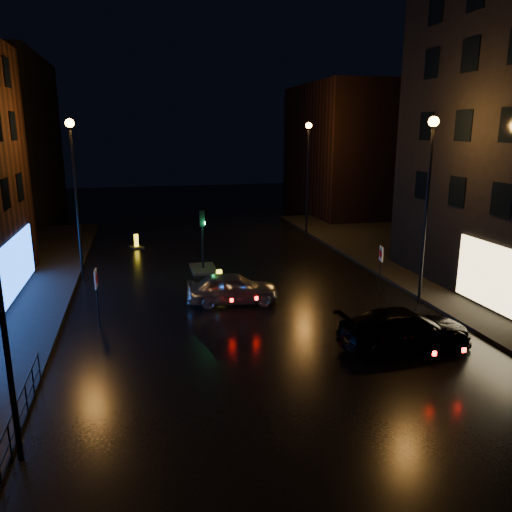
# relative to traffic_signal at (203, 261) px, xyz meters

# --- Properties ---
(ground) EXTENTS (120.00, 120.00, 0.00)m
(ground) POSITION_rel_traffic_signal_xyz_m (1.20, -14.00, -0.50)
(ground) COLOR black
(ground) RESTS_ON ground
(pavement_right) EXTENTS (12.00, 44.00, 0.15)m
(pavement_right) POSITION_rel_traffic_signal_xyz_m (15.20, -6.00, -0.43)
(pavement_right) COLOR black
(pavement_right) RESTS_ON ground
(building_far_left) EXTENTS (8.00, 16.00, 14.00)m
(building_far_left) POSITION_rel_traffic_signal_xyz_m (-14.80, 21.00, 6.50)
(building_far_left) COLOR black
(building_far_left) RESTS_ON ground
(building_far_right) EXTENTS (8.00, 14.00, 12.00)m
(building_far_right) POSITION_rel_traffic_signal_xyz_m (16.20, 18.00, 5.50)
(building_far_right) COLOR black
(building_far_right) RESTS_ON ground
(street_lamp_lfar) EXTENTS (0.44, 0.44, 8.37)m
(street_lamp_lfar) POSITION_rel_traffic_signal_xyz_m (-6.60, -0.00, 5.06)
(street_lamp_lfar) COLOR black
(street_lamp_lfar) RESTS_ON ground
(street_lamp_rnear) EXTENTS (0.44, 0.44, 8.37)m
(street_lamp_rnear) POSITION_rel_traffic_signal_xyz_m (9.00, -8.00, 5.06)
(street_lamp_rnear) COLOR black
(street_lamp_rnear) RESTS_ON ground
(street_lamp_rfar) EXTENTS (0.44, 0.44, 8.37)m
(street_lamp_rfar) POSITION_rel_traffic_signal_xyz_m (9.00, 8.00, 5.06)
(street_lamp_rfar) COLOR black
(street_lamp_rfar) RESTS_ON ground
(traffic_signal) EXTENTS (1.40, 2.40, 3.45)m
(traffic_signal) POSITION_rel_traffic_signal_xyz_m (0.00, 0.00, 0.00)
(traffic_signal) COLOR black
(traffic_signal) RESTS_ON ground
(guard_railing) EXTENTS (0.05, 6.04, 1.00)m
(guard_railing) POSITION_rel_traffic_signal_xyz_m (-6.80, -15.00, 0.24)
(guard_railing) COLOR black
(guard_railing) RESTS_ON ground
(silver_hatchback) EXTENTS (4.37, 2.15, 1.43)m
(silver_hatchback) POSITION_rel_traffic_signal_xyz_m (0.58, -6.01, 0.21)
(silver_hatchback) COLOR #B1B3B9
(silver_hatchback) RESTS_ON ground
(dark_sedan) EXTENTS (5.06, 2.18, 1.45)m
(dark_sedan) POSITION_rel_traffic_signal_xyz_m (5.79, -12.32, 0.22)
(dark_sedan) COLOR black
(dark_sedan) RESTS_ON ground
(bollard_near) EXTENTS (1.01, 1.24, 0.94)m
(bollard_near) POSITION_rel_traffic_signal_xyz_m (0.34, -3.57, -0.30)
(bollard_near) COLOR black
(bollard_near) RESTS_ON ground
(bollard_far) EXTENTS (1.03, 1.25, 0.94)m
(bollard_far) POSITION_rel_traffic_signal_xyz_m (-3.70, 6.60, -0.30)
(bollard_far) COLOR black
(bollard_far) RESTS_ON ground
(road_sign_left) EXTENTS (0.09, 0.57, 2.35)m
(road_sign_left) POSITION_rel_traffic_signal_xyz_m (-5.30, -7.32, 1.26)
(road_sign_left) COLOR black
(road_sign_left) RESTS_ON ground
(road_sign_right) EXTENTS (0.16, 0.54, 2.24)m
(road_sign_right) POSITION_rel_traffic_signal_xyz_m (8.11, -5.78, 1.17)
(road_sign_right) COLOR black
(road_sign_right) RESTS_ON ground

